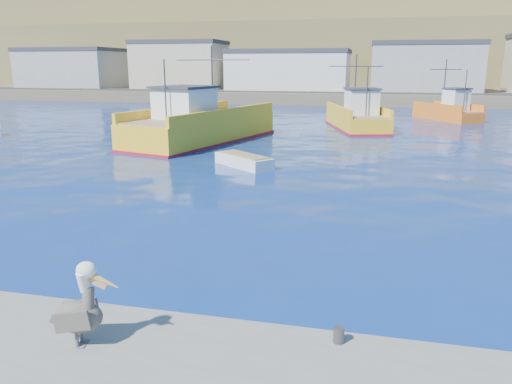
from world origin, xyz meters
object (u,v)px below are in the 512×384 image
boat_orange (449,110)px  pelican (80,310)px  trawler_yellow_a (200,126)px  skiff_mid (244,162)px  trawler_yellow_b (357,118)px

boat_orange → pelican: size_ratio=4.83×
trawler_yellow_a → skiff_mid: 9.69m
boat_orange → pelican: (-12.08, -46.49, 0.19)m
trawler_yellow_b → pelican: 37.23m
trawler_yellow_b → pelican: size_ratio=6.68×
boat_orange → skiff_mid: boat_orange is taller
trawler_yellow_a → trawler_yellow_b: trawler_yellow_a is taller
trawler_yellow_a → trawler_yellow_b: 14.79m
trawler_yellow_b → skiff_mid: trawler_yellow_b is taller
skiff_mid → trawler_yellow_b: bearing=73.7°
pelican → trawler_yellow_a: bearing=105.2°
trawler_yellow_b → skiff_mid: 19.02m
pelican → trawler_yellow_b: bearing=84.8°
trawler_yellow_b → pelican: bearing=-95.2°
boat_orange → skiff_mid: bearing=-116.9°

